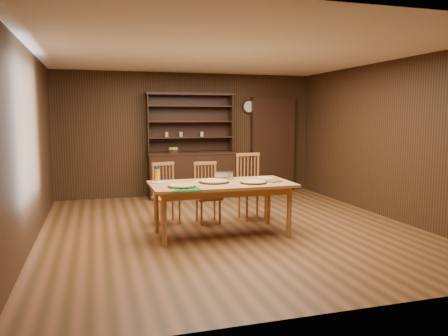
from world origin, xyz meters
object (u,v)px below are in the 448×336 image
object	(u,v)px
dining_table	(221,188)
chair_left	(165,191)
china_hutch	(191,168)
juice_bottle	(157,175)
chair_right	(250,184)
chair_center	(207,191)

from	to	relation	value
dining_table	chair_left	bearing A→B (deg)	125.85
china_hutch	juice_bottle	world-z (taller)	china_hutch
chair_right	juice_bottle	xyz separation A→B (m)	(-1.62, -0.55, 0.28)
dining_table	juice_bottle	xyz separation A→B (m)	(-0.87, 0.31, 0.18)
dining_table	chair_right	bearing A→B (deg)	49.03
china_hutch	chair_right	distance (m)	2.25
chair_left	juice_bottle	size ratio (longest dim) A/B	4.41
juice_bottle	chair_left	bearing A→B (deg)	71.02
chair_center	juice_bottle	world-z (taller)	juice_bottle
china_hutch	chair_center	size ratio (longest dim) A/B	2.26
china_hutch	chair_left	distance (m)	2.30
juice_bottle	china_hutch	bearing A→B (deg)	68.35
china_hutch	chair_center	bearing A→B (deg)	-95.84
dining_table	juice_bottle	bearing A→B (deg)	160.12
chair_left	chair_center	world-z (taller)	chair_center
chair_center	juice_bottle	size ratio (longest dim) A/B	4.42
chair_left	chair_right	size ratio (longest dim) A/B	0.89
dining_table	china_hutch	bearing A→B (deg)	85.98
dining_table	chair_center	xyz separation A→B (m)	(-0.02, 0.79, -0.17)
china_hutch	dining_table	world-z (taller)	china_hutch
china_hutch	chair_left	xyz separation A→B (m)	(-0.88, -2.13, -0.09)
dining_table	chair_right	distance (m)	1.15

